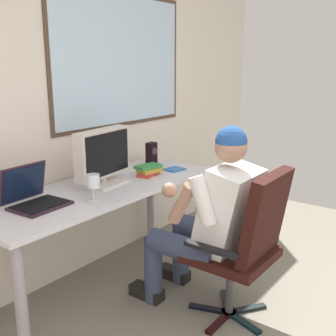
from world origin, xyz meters
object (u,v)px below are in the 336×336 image
(office_chair, at_px, (247,239))
(crt_monitor, at_px, (103,155))
(laptop, at_px, (32,195))
(book_stack, at_px, (149,170))
(desk, at_px, (102,203))
(desk_speaker, at_px, (152,154))
(cd_case, at_px, (174,169))
(person_seated, at_px, (209,217))
(wine_glass, at_px, (93,182))

(office_chair, height_order, crt_monitor, crt_monitor)
(laptop, xyz_separation_m, book_stack, (0.92, -0.11, -0.02))
(desk, distance_m, desk_speaker, 0.72)
(desk, height_order, crt_monitor, crt_monitor)
(desk, xyz_separation_m, office_chair, (0.25, -0.97, -0.09))
(laptop, relative_size, cd_case, 2.04)
(person_seated, xyz_separation_m, desk_speaker, (0.44, 0.82, 0.22))
(desk, distance_m, cd_case, 0.69)
(crt_monitor, distance_m, laptop, 0.57)
(office_chair, xyz_separation_m, desk_speaker, (0.43, 1.09, 0.30))
(crt_monitor, distance_m, book_stack, 0.42)
(crt_monitor, xyz_separation_m, desk_speaker, (0.63, 0.09, -0.11))
(desk, bearing_deg, book_stack, -8.22)
(desk, distance_m, office_chair, 1.00)
(wine_glass, distance_m, cd_case, 0.89)
(wine_glass, distance_m, desk_speaker, 0.94)
(book_stack, xyz_separation_m, cd_case, (0.24, -0.06, -0.03))
(crt_monitor, bearing_deg, desk_speaker, 8.43)
(wine_glass, relative_size, book_stack, 0.75)
(office_chair, relative_size, laptop, 2.99)
(desk, relative_size, office_chair, 1.85)
(cd_case, bearing_deg, wine_glass, -177.40)
(desk, height_order, office_chair, office_chair)
(crt_monitor, bearing_deg, office_chair, -78.87)
(wine_glass, bearing_deg, office_chair, -60.12)
(desk, relative_size, book_stack, 8.43)
(desk_speaker, xyz_separation_m, cd_case, (-0.01, -0.24, -0.09))
(person_seated, bearing_deg, book_stack, 74.09)
(person_seated, xyz_separation_m, book_stack, (0.18, 0.64, 0.16))
(crt_monitor, xyz_separation_m, cd_case, (0.61, -0.15, -0.20))
(desk, distance_m, crt_monitor, 0.32)
(cd_case, bearing_deg, laptop, 171.54)
(cd_case, bearing_deg, desk_speaker, 86.46)
(person_seated, height_order, book_stack, person_seated)
(wine_glass, height_order, desk_speaker, desk_speaker)
(office_chair, relative_size, wine_glass, 6.05)
(office_chair, relative_size, crt_monitor, 2.02)
(crt_monitor, relative_size, book_stack, 2.26)
(person_seated, xyz_separation_m, crt_monitor, (-0.19, 0.73, 0.33))
(laptop, height_order, desk_speaker, laptop)
(desk, height_order, laptop, laptop)
(laptop, height_order, cd_case, laptop)
(cd_case, bearing_deg, crt_monitor, 166.49)
(wine_glass, bearing_deg, laptop, 142.86)
(crt_monitor, bearing_deg, wine_glass, -145.06)
(person_seated, relative_size, desk_speaker, 6.57)
(desk, height_order, book_stack, book_stack)
(laptop, xyz_separation_m, desk_speaker, (1.18, 0.07, 0.03))
(desk, relative_size, desk_speaker, 9.74)
(cd_case, bearing_deg, person_seated, -125.92)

